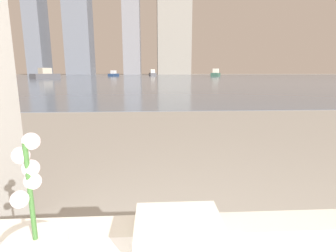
# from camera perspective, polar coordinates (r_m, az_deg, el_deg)

# --- Properties ---
(potted_orchid) EXTENTS (0.16, 0.16, 0.38)m
(potted_orchid) POSITION_cam_1_polar(r_m,az_deg,el_deg) (0.81, -26.74, -22.34)
(potted_orchid) COLOR silver
(potted_orchid) RESTS_ON bathtub
(towel_stack) EXTENTS (0.27, 0.22, 0.08)m
(towel_stack) POSITION_cam_1_polar(r_m,az_deg,el_deg) (0.88, 2.30, -21.74)
(towel_stack) COLOR silver
(towel_stack) RESTS_ON bathtub
(harbor_water) EXTENTS (180.00, 110.00, 0.01)m
(harbor_water) POSITION_cam_1_polar(r_m,az_deg,el_deg) (61.77, -3.26, 10.68)
(harbor_water) COLOR slate
(harbor_water) RESTS_ON ground_plane
(harbor_boat_1) EXTENTS (3.36, 5.16, 1.83)m
(harbor_boat_1) POSITION_cam_1_polar(r_m,az_deg,el_deg) (64.53, 10.34, 11.14)
(harbor_boat_1) COLOR #335647
(harbor_boat_1) RESTS_ON harbor_water
(harbor_boat_3) EXTENTS (2.30, 4.01, 1.43)m
(harbor_boat_3) POSITION_cam_1_polar(r_m,az_deg,el_deg) (66.43, -11.76, 10.97)
(harbor_boat_3) COLOR navy
(harbor_boat_3) RESTS_ON harbor_water
(harbor_boat_4) EXTENTS (3.59, 4.54, 1.65)m
(harbor_boat_4) POSITION_cam_1_polar(r_m,az_deg,el_deg) (45.12, -25.13, 10.03)
(harbor_boat_4) COLOR #4C4C51
(harbor_boat_4) RESTS_ON harbor_water
(harbor_boat_5) EXTENTS (2.16, 4.85, 1.76)m
(harbor_boat_5) POSITION_cam_1_polar(r_m,az_deg,el_deg) (75.23, -3.39, 11.32)
(harbor_boat_5) COLOR #4C4C51
(harbor_boat_5) RESTS_ON harbor_water
(skyline_tower_3) EXTENTS (13.94, 13.92, 47.81)m
(skyline_tower_3) POSITION_cam_1_polar(r_m,az_deg,el_deg) (120.32, 1.22, 22.60)
(skyline_tower_3) COLOR gray
(skyline_tower_3) RESTS_ON ground_plane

